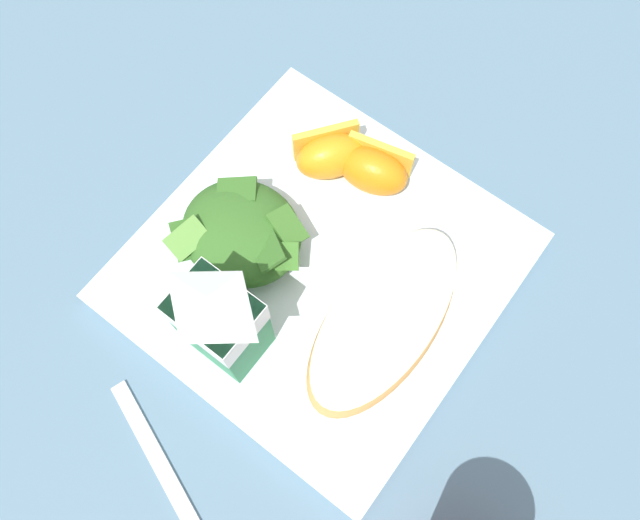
# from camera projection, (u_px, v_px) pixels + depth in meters

# --- Properties ---
(ground) EXTENTS (3.00, 3.00, 0.00)m
(ground) POSITION_uv_depth(u_px,v_px,m) (320.00, 271.00, 0.53)
(ground) COLOR slate
(white_plate) EXTENTS (0.28, 0.28, 0.02)m
(white_plate) POSITION_uv_depth(u_px,v_px,m) (320.00, 268.00, 0.52)
(white_plate) COLOR silver
(white_plate) RESTS_ON ground
(cheesy_pizza_bread) EXTENTS (0.09, 0.17, 0.04)m
(cheesy_pizza_bread) POSITION_uv_depth(u_px,v_px,m) (384.00, 320.00, 0.48)
(cheesy_pizza_bread) COLOR tan
(cheesy_pizza_bread) RESTS_ON white_plate
(green_salad_pile) EXTENTS (0.11, 0.10, 0.05)m
(green_salad_pile) POSITION_uv_depth(u_px,v_px,m) (242.00, 232.00, 0.50)
(green_salad_pile) COLOR #336023
(green_salad_pile) RESTS_ON white_plate
(milk_carton) EXTENTS (0.06, 0.05, 0.11)m
(milk_carton) POSITION_uv_depth(u_px,v_px,m) (219.00, 319.00, 0.43)
(milk_carton) COLOR #2D8451
(milk_carton) RESTS_ON white_plate
(orange_wedge_front) EXTENTS (0.07, 0.05, 0.04)m
(orange_wedge_front) POSITION_uv_depth(u_px,v_px,m) (374.00, 169.00, 0.52)
(orange_wedge_front) COLOR orange
(orange_wedge_front) RESTS_ON white_plate
(orange_wedge_middle) EXTENTS (0.06, 0.07, 0.04)m
(orange_wedge_middle) POSITION_uv_depth(u_px,v_px,m) (330.00, 154.00, 0.53)
(orange_wedge_middle) COLOR orange
(orange_wedge_middle) RESTS_ON white_plate
(metal_fork) EXTENTS (0.18, 0.08, 0.01)m
(metal_fork) POSITION_uv_depth(u_px,v_px,m) (185.00, 511.00, 0.46)
(metal_fork) COLOR silver
(metal_fork) RESTS_ON ground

